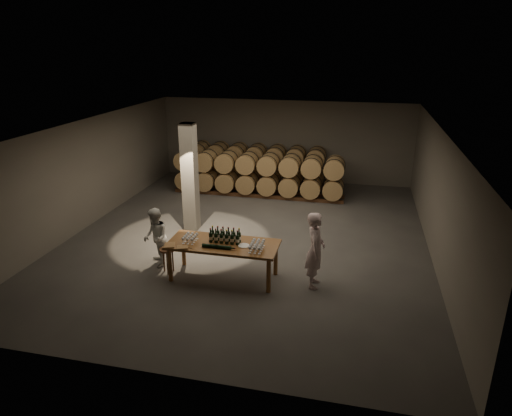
% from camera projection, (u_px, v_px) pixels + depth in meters
% --- Properties ---
extents(room, '(12.00, 12.00, 12.00)m').
position_uv_depth(room, '(190.00, 178.00, 13.26)').
color(room, '#4A4745').
rests_on(room, ground).
extents(tasting_table, '(2.60, 1.10, 0.90)m').
position_uv_depth(tasting_table, '(223.00, 247.00, 10.69)').
color(tasting_table, brown).
rests_on(tasting_table, ground).
extents(barrel_stack_back, '(5.48, 0.95, 1.57)m').
position_uv_depth(barrel_stack_back, '(256.00, 163.00, 17.93)').
color(barrel_stack_back, brown).
rests_on(barrel_stack_back, ground).
extents(barrel_stack_front, '(6.26, 0.95, 1.57)m').
position_uv_depth(barrel_stack_front, '(258.00, 173.00, 16.57)').
color(barrel_stack_front, brown).
rests_on(barrel_stack_front, ground).
extents(bottle_cluster, '(0.74, 0.24, 0.36)m').
position_uv_depth(bottle_cluster, '(225.00, 237.00, 10.67)').
color(bottle_cluster, black).
rests_on(bottle_cluster, tasting_table).
extents(lying_bottles, '(0.79, 0.09, 0.09)m').
position_uv_depth(lying_bottles, '(217.00, 247.00, 10.37)').
color(lying_bottles, black).
rests_on(lying_bottles, tasting_table).
extents(glass_cluster_left, '(0.30, 0.41, 0.16)m').
position_uv_depth(glass_cluster_left, '(190.00, 237.00, 10.73)').
color(glass_cluster_left, silver).
rests_on(glass_cluster_left, tasting_table).
extents(glass_cluster_right, '(0.30, 0.52, 0.17)m').
position_uv_depth(glass_cluster_right, '(257.00, 244.00, 10.31)').
color(glass_cluster_right, silver).
rests_on(glass_cluster_right, tasting_table).
extents(plate, '(0.27, 0.27, 0.02)m').
position_uv_depth(plate, '(244.00, 246.00, 10.51)').
color(plate, white).
rests_on(plate, tasting_table).
extents(notebook_near, '(0.31, 0.28, 0.03)m').
position_uv_depth(notebook_near, '(182.00, 247.00, 10.41)').
color(notebook_near, olive).
rests_on(notebook_near, tasting_table).
extents(notebook_corner, '(0.32, 0.36, 0.03)m').
position_uv_depth(notebook_corner, '(170.00, 245.00, 10.53)').
color(notebook_corner, olive).
rests_on(notebook_corner, tasting_table).
extents(pen, '(0.15, 0.03, 0.01)m').
position_uv_depth(pen, '(189.00, 248.00, 10.41)').
color(pen, black).
rests_on(pen, tasting_table).
extents(stool, '(0.38, 0.38, 0.63)m').
position_uv_depth(stool, '(167.00, 253.00, 11.04)').
color(stool, brown).
rests_on(stool, ground).
extents(person_man, '(0.46, 0.67, 1.80)m').
position_uv_depth(person_man, '(315.00, 250.00, 10.31)').
color(person_man, silver).
rests_on(person_man, ground).
extents(person_woman, '(0.87, 0.92, 1.50)m').
position_uv_depth(person_woman, '(156.00, 238.00, 11.33)').
color(person_woman, silver).
rests_on(person_woman, ground).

